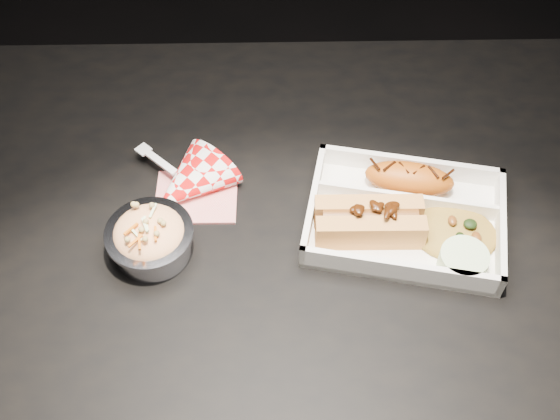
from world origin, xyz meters
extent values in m
cube|color=black|center=(0.00, 0.00, 0.73)|extent=(1.20, 0.80, 0.03)
cylinder|color=black|center=(-0.55, 0.35, 0.36)|extent=(0.05, 0.05, 0.72)
cylinder|color=black|center=(0.55, 0.35, 0.36)|extent=(0.05, 0.05, 0.72)
cube|color=white|center=(0.15, 0.02, 0.75)|extent=(0.28, 0.23, 0.01)
cube|color=white|center=(0.16, 0.11, 0.77)|extent=(0.25, 0.06, 0.04)
cube|color=white|center=(0.13, -0.06, 0.77)|extent=(0.25, 0.06, 0.04)
cube|color=white|center=(0.03, 0.05, 0.77)|extent=(0.04, 0.18, 0.04)
cube|color=white|center=(0.27, 0.00, 0.77)|extent=(0.04, 0.18, 0.04)
cube|color=white|center=(0.15, 0.05, 0.77)|extent=(0.23, 0.05, 0.03)
ellipsoid|color=#B85612|center=(0.16, 0.08, 0.78)|extent=(0.13, 0.07, 0.04)
cube|color=#CE8C46|center=(0.10, -0.01, 0.78)|extent=(0.14, 0.03, 0.04)
cube|color=#CE8C46|center=(0.10, 0.02, 0.78)|extent=(0.14, 0.03, 0.04)
cylinder|color=brown|center=(0.10, 0.01, 0.79)|extent=(0.12, 0.03, 0.03)
ellipsoid|color=#AE8632|center=(0.21, 0.00, 0.77)|extent=(0.13, 0.11, 0.03)
cylinder|color=beige|center=(0.21, -0.05, 0.77)|extent=(0.06, 0.06, 0.03)
cylinder|color=silver|center=(-0.18, -0.01, 0.77)|extent=(0.10, 0.10, 0.04)
cylinder|color=silver|center=(-0.18, -0.01, 0.79)|extent=(0.11, 0.11, 0.01)
ellipsoid|color=beige|center=(-0.18, -0.01, 0.79)|extent=(0.09, 0.09, 0.04)
cube|color=red|center=(-0.13, 0.07, 0.75)|extent=(0.11, 0.09, 0.00)
cone|color=red|center=(-0.14, 0.08, 0.77)|extent=(0.15, 0.15, 0.10)
cube|color=white|center=(-0.18, 0.12, 0.77)|extent=(0.05, 0.05, 0.00)
cube|color=white|center=(-0.20, 0.14, 0.77)|extent=(0.03, 0.03, 0.00)
camera|label=1|loc=(-0.03, -0.52, 1.49)|focal=45.00mm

